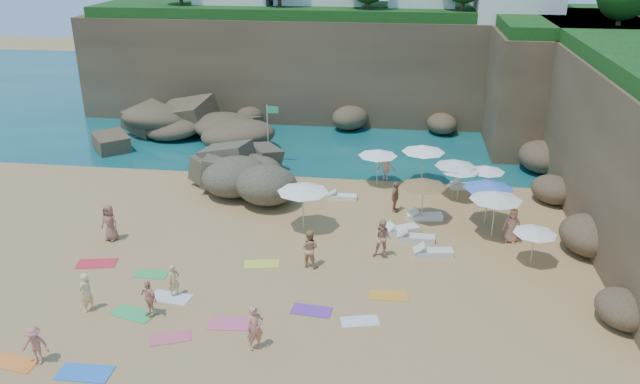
# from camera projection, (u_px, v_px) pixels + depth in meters

# --- Properties ---
(ground) EXTENTS (120.00, 120.00, 0.00)m
(ground) POSITION_uv_depth(u_px,v_px,m) (270.00, 252.00, 29.87)
(ground) COLOR tan
(ground) RESTS_ON ground
(seawater) EXTENTS (120.00, 120.00, 0.00)m
(seawater) POSITION_uv_depth(u_px,v_px,m) (337.00, 98.00, 57.29)
(seawater) COLOR #0C4751
(seawater) RESTS_ON ground
(cliff_back) EXTENTS (44.00, 8.00, 8.00)m
(cliff_back) POSITION_uv_depth(u_px,v_px,m) (355.00, 66.00, 50.93)
(cliff_back) COLOR brown
(cliff_back) RESTS_ON ground
(cliff_corner) EXTENTS (10.00, 12.00, 8.00)m
(cliff_corner) POSITION_uv_depth(u_px,v_px,m) (559.00, 86.00, 44.53)
(cliff_corner) COLOR brown
(cliff_corner) RESTS_ON ground
(rock_promontory) EXTENTS (12.00, 7.00, 2.00)m
(rock_promontory) POSITION_uv_depth(u_px,v_px,m) (168.00, 140.00, 45.83)
(rock_promontory) COLOR brown
(rock_promontory) RESTS_ON ground
(marina_masts) EXTENTS (3.10, 0.10, 6.00)m
(marina_masts) POSITION_uv_depth(u_px,v_px,m) (162.00, 61.00, 58.14)
(marina_masts) COLOR white
(marina_masts) RESTS_ON ground
(rock_outcrop) EXTENTS (8.57, 7.47, 2.88)m
(rock_outcrop) POSITION_uv_depth(u_px,v_px,m) (227.00, 185.00, 37.81)
(rock_outcrop) COLOR #696047
(rock_outcrop) RESTS_ON ground
(flag_pole) EXTENTS (0.78, 0.08, 4.01)m
(flag_pole) POSITION_uv_depth(u_px,v_px,m) (270.00, 127.00, 40.25)
(flag_pole) COLOR silver
(flag_pole) RESTS_ON ground
(parasol_0) EXTENTS (2.58, 2.58, 2.44)m
(parasol_0) POSITION_uv_depth(u_px,v_px,m) (423.00, 149.00, 37.15)
(parasol_0) COLOR silver
(parasol_0) RESTS_ON ground
(parasol_1) EXTENTS (2.35, 2.35, 2.22)m
(parasol_1) POSITION_uv_depth(u_px,v_px,m) (378.00, 153.00, 37.07)
(parasol_1) COLOR silver
(parasol_1) RESTS_ON ground
(parasol_2) EXTENTS (2.03, 2.03, 1.92)m
(parasol_2) POSITION_uv_depth(u_px,v_px,m) (487.00, 169.00, 35.33)
(parasol_2) COLOR silver
(parasol_2) RESTS_ON ground
(parasol_3) EXTENTS (2.35, 2.35, 2.23)m
(parasol_3) POSITION_uv_depth(u_px,v_px,m) (455.00, 163.00, 35.38)
(parasol_3) COLOR silver
(parasol_3) RESTS_ON ground
(parasol_4) EXTENTS (2.35, 2.35, 2.22)m
(parasol_4) POSITION_uv_depth(u_px,v_px,m) (621.00, 206.00, 29.84)
(parasol_4) COLOR silver
(parasol_4) RESTS_ON ground
(parasol_5) EXTENTS (2.64, 2.64, 2.50)m
(parasol_5) POSITION_uv_depth(u_px,v_px,m) (303.00, 188.00, 31.31)
(parasol_5) COLOR silver
(parasol_5) RESTS_ON ground
(parasol_6) EXTENTS (2.46, 2.46, 2.33)m
(parasol_6) POSITION_uv_depth(u_px,v_px,m) (424.00, 183.00, 32.36)
(parasol_6) COLOR silver
(parasol_6) RESTS_ON ground
(parasol_7) EXTENTS (2.20, 2.20, 2.08)m
(parasol_7) POSITION_uv_depth(u_px,v_px,m) (460.00, 168.00, 35.01)
(parasol_7) COLOR silver
(parasol_7) RESTS_ON ground
(parasol_8) EXTENTS (2.59, 2.59, 2.44)m
(parasol_8) POSITION_uv_depth(u_px,v_px,m) (496.00, 196.00, 30.51)
(parasol_8) COLOR silver
(parasol_8) RESTS_ON ground
(parasol_10) EXTENTS (2.57, 2.57, 2.43)m
(parasol_10) POSITION_uv_depth(u_px,v_px,m) (489.00, 185.00, 31.86)
(parasol_10) COLOR silver
(parasol_10) RESTS_ON ground
(parasol_11) EXTENTS (1.97, 1.97, 1.87)m
(parasol_11) POSITION_uv_depth(u_px,v_px,m) (535.00, 230.00, 28.18)
(parasol_11) COLOR silver
(parasol_11) RESTS_ON ground
(lounger_0) EXTENTS (1.94, 0.93, 0.29)m
(lounger_0) POSITION_uv_depth(u_px,v_px,m) (425.00, 217.00, 33.24)
(lounger_0) COLOR white
(lounger_0) RESTS_ON ground
(lounger_1) EXTENTS (1.95, 0.79, 0.30)m
(lounger_1) POSITION_uv_depth(u_px,v_px,m) (466.00, 187.00, 37.12)
(lounger_1) COLOR white
(lounger_1) RESTS_ON ground
(lounger_2) EXTENTS (2.04, 1.52, 0.31)m
(lounger_2) POSITION_uv_depth(u_px,v_px,m) (400.00, 230.00, 31.70)
(lounger_2) COLOR white
(lounger_2) RESTS_ON ground
(lounger_3) EXTENTS (1.67, 0.59, 0.26)m
(lounger_3) POSITION_uv_depth(u_px,v_px,m) (342.00, 197.00, 35.76)
(lounger_3) COLOR white
(lounger_3) RESTS_ON ground
(lounger_4) EXTENTS (1.87, 0.63, 0.29)m
(lounger_4) POSITION_uv_depth(u_px,v_px,m) (416.00, 238.00, 30.90)
(lounger_4) COLOR silver
(lounger_4) RESTS_ON ground
(lounger_5) EXTENTS (1.95, 0.92, 0.29)m
(lounger_5) POSITION_uv_depth(u_px,v_px,m) (433.00, 253.00, 29.52)
(lounger_5) COLOR silver
(lounger_5) RESTS_ON ground
(towel_0) EXTENTS (1.90, 0.98, 0.03)m
(towel_0) POSITION_uv_depth(u_px,v_px,m) (85.00, 373.00, 21.69)
(towel_0) COLOR blue
(towel_0) RESTS_ON ground
(towel_1) EXTENTS (1.69, 1.27, 0.03)m
(towel_1) POSITION_uv_depth(u_px,v_px,m) (170.00, 338.00, 23.56)
(towel_1) COLOR #CD4F67
(towel_1) RESTS_ON ground
(towel_2) EXTENTS (1.70, 1.01, 0.03)m
(towel_2) POSITION_uv_depth(u_px,v_px,m) (15.00, 363.00, 22.19)
(towel_2) COLOR orange
(towel_2) RESTS_ON ground
(towel_3) EXTENTS (1.91, 1.30, 0.03)m
(towel_3) POSITION_uv_depth(u_px,v_px,m) (133.00, 314.00, 25.05)
(towel_3) COLOR green
(towel_3) RESTS_ON ground
(towel_4) EXTENTS (1.72, 1.09, 0.03)m
(towel_4) POSITION_uv_depth(u_px,v_px,m) (262.00, 264.00, 28.78)
(towel_4) COLOR yellow
(towel_4) RESTS_ON ground
(towel_5) EXTENTS (1.81, 1.09, 0.03)m
(towel_5) POSITION_uv_depth(u_px,v_px,m) (171.00, 297.00, 26.16)
(towel_5) COLOR silver
(towel_5) RESTS_ON ground
(towel_6) EXTENTS (1.70, 0.97, 0.03)m
(towel_6) POSITION_uv_depth(u_px,v_px,m) (312.00, 311.00, 25.26)
(towel_6) COLOR purple
(towel_6) RESTS_ON ground
(towel_7) EXTENTS (1.93, 1.24, 0.03)m
(towel_7) POSITION_uv_depth(u_px,v_px,m) (97.00, 263.00, 28.83)
(towel_7) COLOR red
(towel_7) RESTS_ON ground
(towel_9) EXTENTS (1.94, 1.09, 0.03)m
(towel_9) POSITION_uv_depth(u_px,v_px,m) (233.00, 323.00, 24.42)
(towel_9) COLOR #D65377
(towel_9) RESTS_ON ground
(towel_10) EXTENTS (1.63, 0.86, 0.03)m
(towel_10) POSITION_uv_depth(u_px,v_px,m) (388.00, 295.00, 26.30)
(towel_10) COLOR orange
(towel_10) RESTS_ON ground
(towel_11) EXTENTS (1.45, 0.73, 0.03)m
(towel_11) POSITION_uv_depth(u_px,v_px,m) (151.00, 274.00, 27.91)
(towel_11) COLOR green
(towel_11) RESTS_ON ground
(towel_13) EXTENTS (1.61, 1.07, 0.03)m
(towel_13) POSITION_uv_depth(u_px,v_px,m) (360.00, 321.00, 24.56)
(towel_13) COLOR silver
(towel_13) RESTS_ON ground
(person_stand_0) EXTENTS (0.60, 0.63, 1.45)m
(person_stand_0) POSITION_uv_depth(u_px,v_px,m) (174.00, 281.00, 26.02)
(person_stand_0) COLOR tan
(person_stand_0) RESTS_ON ground
(person_stand_1) EXTENTS (1.04, 0.90, 1.83)m
(person_stand_1) POSITION_uv_depth(u_px,v_px,m) (309.00, 248.00, 28.29)
(person_stand_1) COLOR tan
(person_stand_1) RESTS_ON ground
(person_stand_2) EXTENTS (1.22, 0.70, 1.78)m
(person_stand_2) POSITION_uv_depth(u_px,v_px,m) (386.00, 166.00, 38.25)
(person_stand_2) COLOR #E0947F
(person_stand_2) RESTS_ON ground
(person_stand_3) EXTENTS (0.70, 1.10, 1.74)m
(person_stand_3) POSITION_uv_depth(u_px,v_px,m) (395.00, 197.00, 33.90)
(person_stand_3) COLOR #A47552
(person_stand_3) RESTS_ON ground
(person_stand_4) EXTENTS (0.97, 0.74, 1.76)m
(person_stand_4) POSITION_uv_depth(u_px,v_px,m) (512.00, 225.00, 30.57)
(person_stand_4) COLOR #E08B75
(person_stand_4) RESTS_ON ground
(person_stand_5) EXTENTS (1.40, 0.70, 1.45)m
(person_stand_5) POSITION_uv_depth(u_px,v_px,m) (271.00, 182.00, 36.32)
(person_stand_5) COLOR #A26851
(person_stand_5) RESTS_ON ground
(person_stand_6) EXTENTS (0.58, 0.71, 1.70)m
(person_stand_6) POSITION_uv_depth(u_px,v_px,m) (86.00, 292.00, 24.97)
(person_stand_6) COLOR #F7CF8C
(person_stand_6) RESTS_ON ground
(person_lie_0) EXTENTS (1.13, 1.60, 0.40)m
(person_lie_0) POSITION_uv_depth(u_px,v_px,m) (38.00, 359.00, 22.11)
(person_lie_0) COLOR #C27161
(person_lie_0) RESTS_ON ground
(person_lie_1) EXTENTS (1.57, 1.81, 0.38)m
(person_lie_1) POSITION_uv_depth(u_px,v_px,m) (150.00, 311.00, 24.89)
(person_lie_1) COLOR #E7A683
(person_lie_1) RESTS_ON ground
(person_lie_2) EXTENTS (1.31, 2.00, 0.49)m
(person_lie_2) POSITION_uv_depth(u_px,v_px,m) (112.00, 235.00, 30.97)
(person_lie_2) COLOR #8E5847
(person_lie_2) RESTS_ON ground
(person_lie_4) EXTENTS (1.51, 1.81, 0.42)m
(person_lie_4) POSITION_uv_depth(u_px,v_px,m) (256.00, 344.00, 22.89)
(person_lie_4) COLOR tan
(person_lie_4) RESTS_ON ground
(person_lie_5) EXTENTS (1.00, 1.93, 0.72)m
(person_lie_5) POSITION_uv_depth(u_px,v_px,m) (382.00, 251.00, 29.27)
(person_lie_5) COLOR tan
(person_lie_5) RESTS_ON ground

